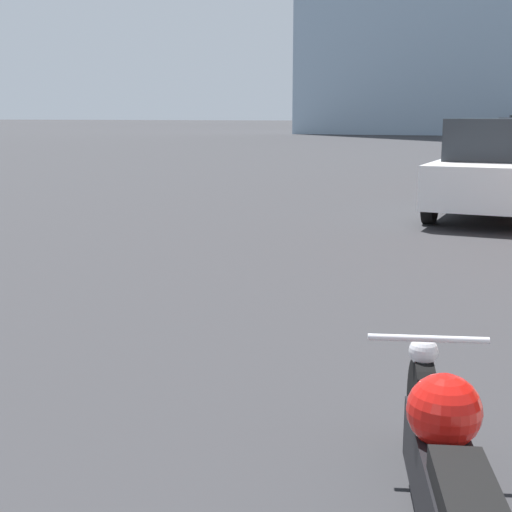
# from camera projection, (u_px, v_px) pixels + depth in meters

# --- Properties ---
(motorcycle) EXTENTS (0.91, 2.53, 0.76)m
(motorcycle) POSITION_uv_depth(u_px,v_px,m) (451.00, 487.00, 2.94)
(motorcycle) COLOR black
(motorcycle) RESTS_ON ground_plane
(parked_car_white) EXTENTS (2.21, 4.55, 1.80)m
(parked_car_white) POSITION_uv_depth(u_px,v_px,m) (495.00, 169.00, 13.09)
(parked_car_white) COLOR silver
(parked_car_white) RESTS_ON ground_plane
(parked_car_silver) EXTENTS (2.09, 4.22, 1.59)m
(parked_car_silver) POSITION_uv_depth(u_px,v_px,m) (508.00, 145.00, 25.14)
(parked_car_silver) COLOR #BCBCC1
(parked_car_silver) RESTS_ON ground_plane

